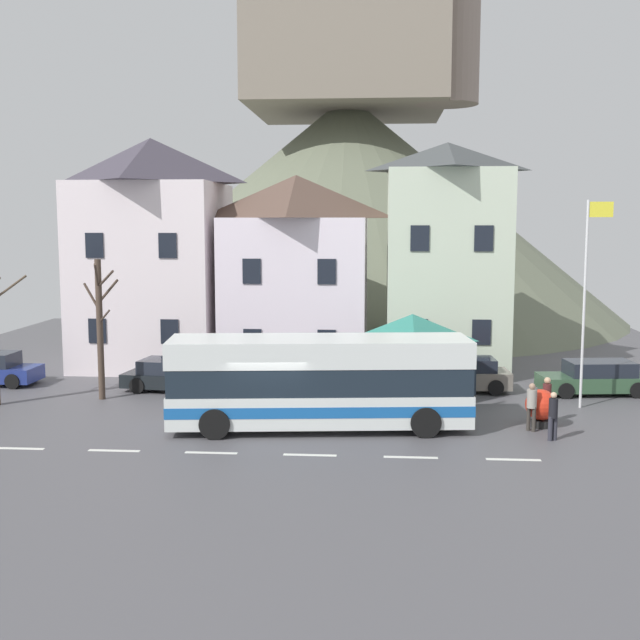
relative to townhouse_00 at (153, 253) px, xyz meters
name	(u,v)px	position (x,y,z in m)	size (l,w,h in m)	color
ground_plane	(271,434)	(7.41, -12.36, -5.47)	(40.00, 60.00, 0.07)	#504F53
townhouse_00	(153,253)	(0.00, 0.00, 0.00)	(6.58, 6.78, 10.88)	white
townhouse_01	(296,273)	(7.00, -0.40, -0.89)	(6.56, 5.97, 9.10)	white
townhouse_02	(446,258)	(13.97, -0.50, -0.18)	(5.39, 5.78, 10.53)	beige
hilltop_castle	(348,198)	(8.55, 20.52, 3.22)	(39.24, 39.24, 24.76)	#646A55
transit_bus	(320,383)	(8.96, -11.58, -3.88)	(10.25, 3.64, 3.09)	silver
bus_shelter	(413,328)	(12.21, -7.27, -2.55)	(3.60, 3.60, 3.42)	#473D33
parked_car_00	(461,375)	(14.31, -5.17, -4.76)	(4.11, 2.04, 1.38)	slate
parked_car_01	(596,378)	(19.69, -5.31, -4.78)	(4.52, 2.28, 1.35)	#325237
parked_car_02	(179,375)	(2.69, -5.97, -4.80)	(4.79, 2.41, 1.29)	black
pedestrian_00	(547,399)	(16.75, -10.23, -4.58)	(0.32, 0.29, 1.61)	#2D2D38
pedestrian_01	(553,414)	(16.49, -12.47, -4.59)	(0.31, 0.28, 1.57)	#2D2D38
pedestrian_02	(532,403)	(16.02, -11.37, -4.49)	(0.33, 0.33, 1.62)	#38332D
public_bench	(360,380)	(10.17, -5.46, -4.97)	(1.62, 0.48, 0.87)	#33473D
flagpole	(587,290)	(18.56, -7.82, -1.00)	(0.95, 0.10, 7.73)	silver
harbour_buoy	(541,406)	(16.43, -10.83, -4.71)	(1.06, 1.06, 1.31)	black
bare_tree_01	(100,324)	(0.10, -7.80, -2.47)	(1.64, 1.20, 5.50)	#47382D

